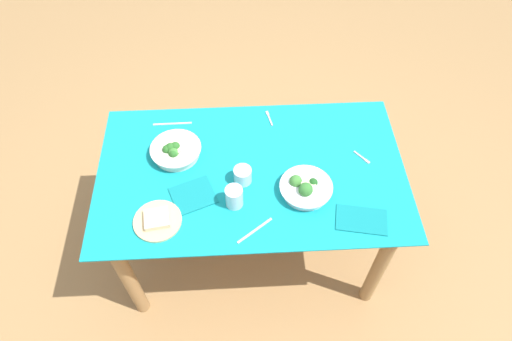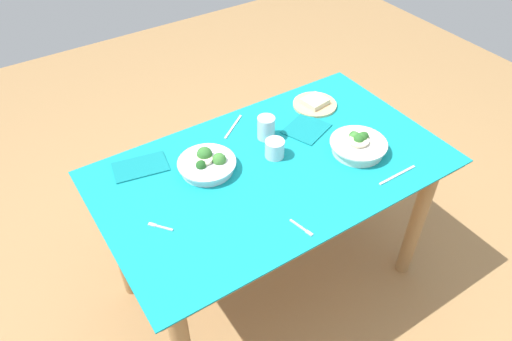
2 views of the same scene
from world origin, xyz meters
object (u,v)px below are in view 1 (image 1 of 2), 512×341
table_knife_right (254,231)px  napkin_folded_lower (362,220)px  napkin_folded_upper (193,195)px  broccoli_bowl_near (176,151)px  water_glass_center (243,175)px  broccoli_bowl_far (305,188)px  bread_side_plate (157,220)px  water_glass_side (234,197)px  table_knife_left (172,124)px  fork_by_near_bowl (269,118)px  fork_by_far_bowl (362,158)px

table_knife_right → napkin_folded_lower: bearing=-32.7°
napkin_folded_upper → napkin_folded_lower: 0.75m
broccoli_bowl_near → napkin_folded_upper: broccoli_bowl_near is taller
broccoli_bowl_near → table_knife_right: size_ratio=1.30×
water_glass_center → broccoli_bowl_far: bearing=164.3°
broccoli_bowl_near → water_glass_center: bearing=152.0°
water_glass_center → table_knife_right: bearing=98.1°
water_glass_center → napkin_folded_upper: (0.23, 0.07, -0.04)m
bread_side_plate → water_glass_center: bearing=-151.7°
bread_side_plate → water_glass_side: 0.34m
water_glass_side → table_knife_right: 0.17m
broccoli_bowl_near → table_knife_left: size_ratio=1.24×
fork_by_near_bowl → napkin_folded_lower: (-0.35, 0.63, 0.00)m
bread_side_plate → fork_by_far_bowl: 0.99m
water_glass_center → water_glass_side: size_ratio=0.80×
broccoli_bowl_far → fork_by_far_bowl: bearing=-149.0°
napkin_folded_lower → broccoli_bowl_near: bearing=-26.4°
bread_side_plate → broccoli_bowl_near: bearing=-99.3°
water_glass_side → napkin_folded_upper: bearing=-15.6°
broccoli_bowl_far → fork_by_near_bowl: (0.13, -0.47, -0.03)m
table_knife_left → napkin_folded_upper: napkin_folded_upper is taller
table_knife_left → broccoli_bowl_far: bearing=143.6°
broccoli_bowl_near → fork_by_near_bowl: 0.51m
bread_side_plate → fork_by_near_bowl: bread_side_plate is taller
broccoli_bowl_far → bread_side_plate: size_ratio=1.14×
table_knife_right → table_knife_left: bearing=84.7°
broccoli_bowl_far → water_glass_side: 0.32m
broccoli_bowl_near → water_glass_side: bearing=133.1°
broccoli_bowl_near → water_glass_side: size_ratio=2.33×
fork_by_far_bowl → broccoli_bowl_far: bearing=-97.1°
table_knife_right → napkin_folded_lower: napkin_folded_lower is taller
bread_side_plate → water_glass_center: 0.42m
fork_by_near_bowl → bread_side_plate: bearing=126.5°
napkin_folded_upper → bread_side_plate: bearing=40.7°
bread_side_plate → fork_by_far_bowl: size_ratio=2.52×
table_knife_right → napkin_folded_lower: size_ratio=0.85×
fork_by_near_bowl → table_knife_right: same height
broccoli_bowl_far → table_knife_right: 0.31m
broccoli_bowl_near → water_glass_center: size_ratio=2.93×
water_glass_side → broccoli_bowl_near: bearing=-46.9°
water_glass_side → fork_by_far_bowl: water_glass_side is taller
broccoli_bowl_far → broccoli_bowl_near: broccoli_bowl_far is taller
water_glass_center → table_knife_right: 0.27m
water_glass_center → bread_side_plate: bearing=28.3°
table_knife_right → napkin_folded_lower: 0.47m
table_knife_left → bread_side_plate: bearing=86.6°
table_knife_right → water_glass_center: bearing=61.9°
broccoli_bowl_far → napkin_folded_lower: (-0.23, 0.16, -0.03)m
broccoli_bowl_far → water_glass_center: 0.29m
fork_by_near_bowl → water_glass_center: bearing=147.2°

